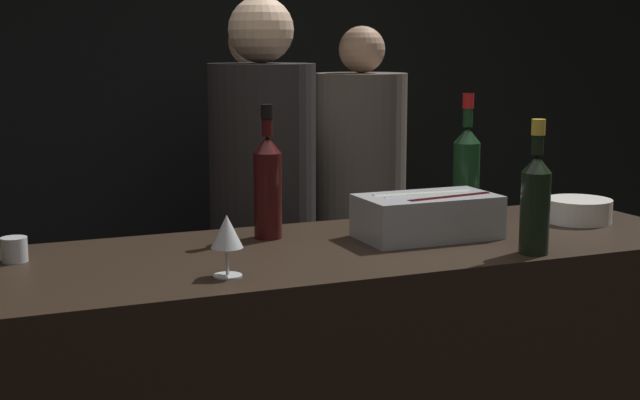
{
  "coord_description": "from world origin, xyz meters",
  "views": [
    {
      "loc": [
        -0.87,
        -1.75,
        1.54
      ],
      "look_at": [
        0.0,
        0.36,
        1.14
      ],
      "focal_mm": 50.0,
      "sensor_mm": 36.0,
      "label": 1
    }
  ],
  "objects_px": {
    "champagne_bottle": "(535,199)",
    "person_grey_polo": "(255,190)",
    "person_in_hoodie": "(263,228)",
    "red_wine_bottle_burgundy": "(466,168)",
    "bowl_white": "(578,210)",
    "red_wine_bottle_black_foil": "(268,183)",
    "wine_glass": "(227,233)",
    "person_blond_tee": "(361,188)",
    "candle_votive": "(14,249)",
    "ice_bin_with_bottles": "(429,214)"
  },
  "relations": [
    {
      "from": "person_blond_tee",
      "to": "person_grey_polo",
      "type": "distance_m",
      "value": 0.54
    },
    {
      "from": "candle_votive",
      "to": "champagne_bottle",
      "type": "relative_size",
      "value": 0.19
    },
    {
      "from": "ice_bin_with_bottles",
      "to": "candle_votive",
      "type": "xyz_separation_m",
      "value": [
        -1.06,
        0.14,
        -0.04
      ]
    },
    {
      "from": "bowl_white",
      "to": "candle_votive",
      "type": "relative_size",
      "value": 3.07
    },
    {
      "from": "wine_glass",
      "to": "red_wine_bottle_burgundy",
      "type": "xyz_separation_m",
      "value": [
        0.87,
        0.4,
        0.05
      ]
    },
    {
      "from": "candle_votive",
      "to": "person_grey_polo",
      "type": "xyz_separation_m",
      "value": [
        1.07,
        1.39,
        -0.13
      ]
    },
    {
      "from": "champagne_bottle",
      "to": "red_wine_bottle_black_foil",
      "type": "xyz_separation_m",
      "value": [
        -0.56,
        0.43,
        0.01
      ]
    },
    {
      "from": "red_wine_bottle_black_foil",
      "to": "red_wine_bottle_burgundy",
      "type": "xyz_separation_m",
      "value": [
        0.65,
        0.05,
        0.0
      ]
    },
    {
      "from": "bowl_white",
      "to": "person_grey_polo",
      "type": "height_order",
      "value": "person_grey_polo"
    },
    {
      "from": "bowl_white",
      "to": "person_in_hoodie",
      "type": "xyz_separation_m",
      "value": [
        -0.78,
        0.61,
        -0.11
      ]
    },
    {
      "from": "red_wine_bottle_burgundy",
      "to": "red_wine_bottle_black_foil",
      "type": "bearing_deg",
      "value": -175.87
    },
    {
      "from": "ice_bin_with_bottles",
      "to": "candle_votive",
      "type": "distance_m",
      "value": 1.07
    },
    {
      "from": "red_wine_bottle_black_foil",
      "to": "wine_glass",
      "type": "bearing_deg",
      "value": -121.87
    },
    {
      "from": "candle_votive",
      "to": "person_blond_tee",
      "type": "distance_m",
      "value": 2.17
    },
    {
      "from": "wine_glass",
      "to": "person_grey_polo",
      "type": "distance_m",
      "value": 1.84
    },
    {
      "from": "red_wine_bottle_burgundy",
      "to": "person_grey_polo",
      "type": "bearing_deg",
      "value": 100.27
    },
    {
      "from": "wine_glass",
      "to": "bowl_white",
      "type": "bearing_deg",
      "value": 10.74
    },
    {
      "from": "candle_votive",
      "to": "red_wine_bottle_black_foil",
      "type": "xyz_separation_m",
      "value": [
        0.66,
        0.02,
        0.12
      ]
    },
    {
      "from": "bowl_white",
      "to": "red_wine_bottle_black_foil",
      "type": "bearing_deg",
      "value": 171.51
    },
    {
      "from": "person_blond_tee",
      "to": "champagne_bottle",
      "type": "bearing_deg",
      "value": 119.39
    },
    {
      "from": "champagne_bottle",
      "to": "person_grey_polo",
      "type": "xyz_separation_m",
      "value": [
        -0.14,
        1.8,
        -0.24
      ]
    },
    {
      "from": "bowl_white",
      "to": "red_wine_bottle_burgundy",
      "type": "xyz_separation_m",
      "value": [
        -0.28,
        0.19,
        0.12
      ]
    },
    {
      "from": "ice_bin_with_bottles",
      "to": "wine_glass",
      "type": "distance_m",
      "value": 0.66
    },
    {
      "from": "ice_bin_with_bottles",
      "to": "bowl_white",
      "type": "bearing_deg",
      "value": 2.61
    },
    {
      "from": "person_in_hoodie",
      "to": "person_grey_polo",
      "type": "height_order",
      "value": "person_in_hoodie"
    },
    {
      "from": "champagne_bottle",
      "to": "red_wine_bottle_black_foil",
      "type": "relative_size",
      "value": 0.93
    },
    {
      "from": "red_wine_bottle_burgundy",
      "to": "person_in_hoodie",
      "type": "xyz_separation_m",
      "value": [
        -0.5,
        0.43,
        -0.23
      ]
    },
    {
      "from": "person_grey_polo",
      "to": "wine_glass",
      "type": "bearing_deg",
      "value": -162.14
    },
    {
      "from": "person_in_hoodie",
      "to": "person_grey_polo",
      "type": "xyz_separation_m",
      "value": [
        0.27,
        0.89,
        -0.02
      ]
    },
    {
      "from": "bowl_white",
      "to": "person_blond_tee",
      "type": "bearing_deg",
      "value": 89.25
    },
    {
      "from": "red_wine_bottle_burgundy",
      "to": "ice_bin_with_bottles",
      "type": "bearing_deg",
      "value": -139.61
    },
    {
      "from": "ice_bin_with_bottles",
      "to": "person_in_hoodie",
      "type": "bearing_deg",
      "value": 112.11
    },
    {
      "from": "red_wine_bottle_black_foil",
      "to": "person_blond_tee",
      "type": "distance_m",
      "value": 1.74
    },
    {
      "from": "candle_votive",
      "to": "red_wine_bottle_burgundy",
      "type": "xyz_separation_m",
      "value": [
        1.31,
        0.07,
        0.12
      ]
    },
    {
      "from": "wine_glass",
      "to": "person_blond_tee",
      "type": "bearing_deg",
      "value": 56.77
    },
    {
      "from": "person_in_hoodie",
      "to": "red_wine_bottle_burgundy",
      "type": "bearing_deg",
      "value": 86.72
    },
    {
      "from": "bowl_white",
      "to": "wine_glass",
      "type": "relative_size",
      "value": 1.37
    },
    {
      "from": "ice_bin_with_bottles",
      "to": "red_wine_bottle_burgundy",
      "type": "distance_m",
      "value": 0.33
    },
    {
      "from": "person_in_hoodie",
      "to": "person_blond_tee",
      "type": "bearing_deg",
      "value": 177.01
    },
    {
      "from": "candle_votive",
      "to": "red_wine_bottle_black_foil",
      "type": "height_order",
      "value": "red_wine_bottle_black_foil"
    },
    {
      "from": "candle_votive",
      "to": "person_blond_tee",
      "type": "bearing_deg",
      "value": 42.09
    },
    {
      "from": "red_wine_bottle_black_foil",
      "to": "person_blond_tee",
      "type": "relative_size",
      "value": 0.22
    },
    {
      "from": "ice_bin_with_bottles",
      "to": "person_blond_tee",
      "type": "bearing_deg",
      "value": 71.2
    },
    {
      "from": "candle_votive",
      "to": "person_blond_tee",
      "type": "relative_size",
      "value": 0.04
    },
    {
      "from": "wine_glass",
      "to": "red_wine_bottle_burgundy",
      "type": "distance_m",
      "value": 0.96
    },
    {
      "from": "person_blond_tee",
      "to": "person_grey_polo",
      "type": "xyz_separation_m",
      "value": [
        -0.53,
        -0.06,
        0.03
      ]
    },
    {
      "from": "red_wine_bottle_burgundy",
      "to": "person_in_hoodie",
      "type": "bearing_deg",
      "value": 139.69
    },
    {
      "from": "ice_bin_with_bottles",
      "to": "person_in_hoodie",
      "type": "xyz_separation_m",
      "value": [
        -0.26,
        0.64,
        -0.14
      ]
    },
    {
      "from": "wine_glass",
      "to": "red_wine_bottle_burgundy",
      "type": "height_order",
      "value": "red_wine_bottle_burgundy"
    },
    {
      "from": "wine_glass",
      "to": "person_in_hoodie",
      "type": "distance_m",
      "value": 0.93
    }
  ]
}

